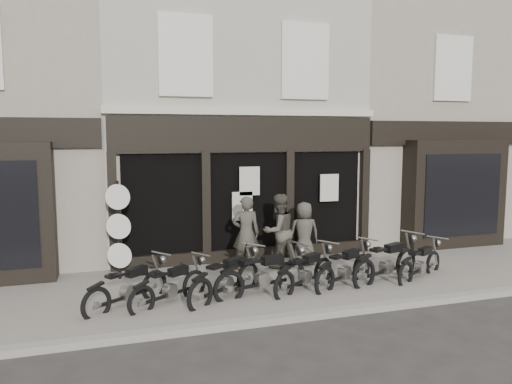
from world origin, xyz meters
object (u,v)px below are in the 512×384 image
object	(u,v)px
motorcycle_5	(345,271)
motorcycle_6	(387,266)
advert_sign_post	(119,234)
motorcycle_0	(128,291)
motorcycle_1	(170,289)
man_left	(246,233)
man_right	(304,233)
motorcycle_7	(420,266)
motorcycle_3	(263,279)
motorcycle_4	(305,276)
man_centre	(279,231)
motorcycle_2	(226,282)

from	to	relation	value
motorcycle_5	motorcycle_6	xyz separation A→B (m)	(1.10, 0.03, 0.04)
advert_sign_post	motorcycle_0	bearing A→B (deg)	-64.83
motorcycle_1	motorcycle_6	world-z (taller)	motorcycle_6
motorcycle_6	man_left	size ratio (longest dim) A/B	1.20
motorcycle_1	advert_sign_post	xyz separation A→B (m)	(-0.88, 1.98, 0.79)
motorcycle_1	man_right	distance (m)	4.21
motorcycle_6	man_right	distance (m)	2.30
motorcycle_7	man_left	size ratio (longest dim) A/B	0.99
motorcycle_3	man_left	size ratio (longest dim) A/B	1.21
motorcycle_1	motorcycle_7	xyz separation A→B (m)	(5.86, -0.02, -0.00)
motorcycle_4	man_left	distance (m)	2.08
man_right	motorcycle_6	bearing A→B (deg)	131.97
motorcycle_6	man_centre	distance (m)	2.74
motorcycle_1	man_centre	distance (m)	3.56
motorcycle_4	motorcycle_6	distance (m)	2.07
man_left	man_right	xyz separation A→B (m)	(1.58, 0.09, -0.11)
motorcycle_0	man_centre	distance (m)	4.21
motorcycle_6	motorcycle_7	bearing A→B (deg)	-27.30
motorcycle_6	motorcycle_7	xyz separation A→B (m)	(0.86, -0.08, -0.07)
motorcycle_2	man_left	world-z (taller)	man_left
motorcycle_7	advert_sign_post	distance (m)	7.08
motorcycle_3	man_centre	distance (m)	2.20
motorcycle_7	man_centre	world-z (taller)	man_centre
man_centre	advert_sign_post	world-z (taller)	advert_sign_post
motorcycle_1	man_right	world-z (taller)	man_right
motorcycle_2	motorcycle_3	bearing A→B (deg)	-35.73
motorcycle_2	motorcycle_4	size ratio (longest dim) A/B	1.02
motorcycle_1	motorcycle_6	bearing A→B (deg)	-32.32
man_right	man_centre	bearing A→B (deg)	13.73
motorcycle_6	motorcycle_7	distance (m)	0.87
motorcycle_7	motorcycle_0	bearing A→B (deg)	151.07
man_centre	motorcycle_4	bearing A→B (deg)	71.34
advert_sign_post	man_centre	bearing A→B (deg)	20.50
man_left	motorcycle_3	bearing A→B (deg)	96.41
motorcycle_0	motorcycle_3	xyz separation A→B (m)	(2.76, -0.14, 0.04)
motorcycle_7	man_centre	xyz separation A→B (m)	(-2.87, 1.84, 0.67)
motorcycle_5	man_centre	bearing A→B (deg)	87.82
motorcycle_1	motorcycle_5	distance (m)	3.90
motorcycle_4	advert_sign_post	xyz separation A→B (m)	(-3.82, 1.98, 0.77)
motorcycle_3	man_centre	world-z (taller)	man_centre
motorcycle_3	motorcycle_6	size ratio (longest dim) A/B	1.01
man_left	man_centre	bearing A→B (deg)	-167.60
man_centre	motorcycle_7	bearing A→B (deg)	130.29
motorcycle_5	motorcycle_6	bearing A→B (deg)	-27.36
motorcycle_6	man_centre	xyz separation A→B (m)	(-2.01, 1.76, 0.61)
motorcycle_0	motorcycle_6	xyz separation A→B (m)	(5.81, -0.06, 0.05)
motorcycle_6	motorcycle_0	bearing A→B (deg)	157.35
motorcycle_4	man_left	xyz separation A→B (m)	(-0.81, 1.81, 0.64)
motorcycle_6	man_left	xyz separation A→B (m)	(-2.87, 1.76, 0.60)
motorcycle_0	advert_sign_post	distance (m)	2.02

